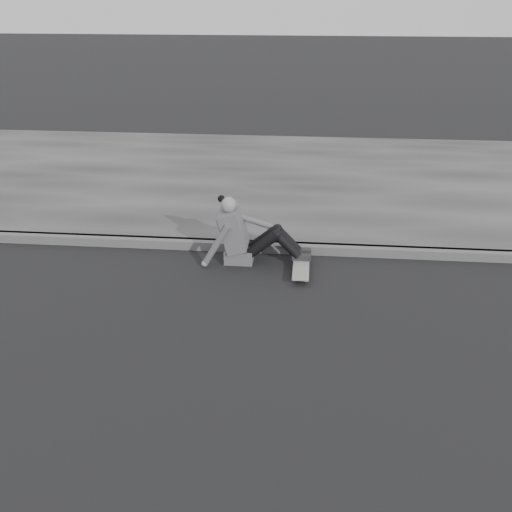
# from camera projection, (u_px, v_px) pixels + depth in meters

# --- Properties ---
(curb) EXTENTS (24.00, 0.16, 0.12)m
(curb) POSITION_uv_depth(u_px,v_px,m) (467.00, 255.00, 7.39)
(curb) COLOR #535353
(curb) RESTS_ON ground
(sidewalk) EXTENTS (24.00, 6.00, 0.12)m
(sidewalk) POSITION_uv_depth(u_px,v_px,m) (427.00, 183.00, 10.11)
(sidewalk) COLOR #3C3C3C
(sidewalk) RESTS_ON ground
(skateboard) EXTENTS (0.20, 0.78, 0.09)m
(skateboard) POSITION_uv_depth(u_px,v_px,m) (301.00, 267.00, 7.06)
(skateboard) COLOR #9B9B96
(skateboard) RESTS_ON ground
(seated_woman) EXTENTS (1.38, 0.46, 0.88)m
(seated_woman) POSITION_uv_depth(u_px,v_px,m) (244.00, 235.00, 7.22)
(seated_woman) COLOR #525254
(seated_woman) RESTS_ON ground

